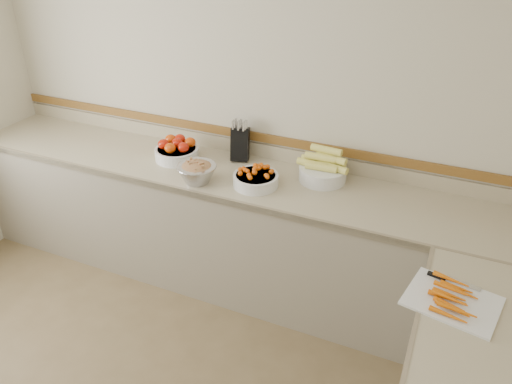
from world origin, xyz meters
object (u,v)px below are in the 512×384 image
at_px(tomato_bowl, 177,150).
at_px(knife_block, 240,143).
at_px(corn_bowl, 323,170).
at_px(cutting_board, 452,299).
at_px(cherry_tomato_bowl, 256,178).
at_px(rhubarb_bowl, 197,172).

bearing_deg(tomato_bowl, knife_block, 23.85).
distance_m(corn_bowl, cutting_board, 1.25).
bearing_deg(cherry_tomato_bowl, rhubarb_bowl, -163.12).
xyz_separation_m(knife_block, rhubarb_bowl, (-0.11, -0.42, -0.05)).
height_order(tomato_bowl, rhubarb_bowl, tomato_bowl).
height_order(knife_block, cutting_board, knife_block).
relative_size(tomato_bowl, rhubarb_bowl, 1.20).
bearing_deg(rhubarb_bowl, cherry_tomato_bowl, 16.88).
xyz_separation_m(corn_bowl, rhubarb_bowl, (-0.73, -0.35, 0.00)).
height_order(knife_block, tomato_bowl, knife_block).
bearing_deg(knife_block, tomato_bowl, -156.15).
bearing_deg(cutting_board, corn_bowl, 134.96).
xyz_separation_m(knife_block, tomato_bowl, (-0.41, -0.18, -0.06)).
height_order(cherry_tomato_bowl, cutting_board, cherry_tomato_bowl).
distance_m(cherry_tomato_bowl, rhubarb_bowl, 0.38).
relative_size(tomato_bowl, cherry_tomato_bowl, 1.05).
height_order(corn_bowl, cutting_board, corn_bowl).
bearing_deg(rhubarb_bowl, corn_bowl, 25.75).
xyz_separation_m(rhubarb_bowl, cutting_board, (1.61, -0.53, -0.06)).
bearing_deg(corn_bowl, cherry_tomato_bowl, -146.62).
bearing_deg(knife_block, corn_bowl, -6.27).
height_order(cherry_tomato_bowl, corn_bowl, corn_bowl).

